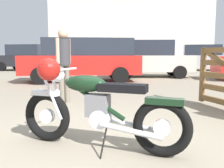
{
  "coord_description": "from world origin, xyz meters",
  "views": [
    {
      "loc": [
        0.3,
        -2.8,
        1.09
      ],
      "look_at": [
        0.06,
        0.53,
        0.68
      ],
      "focal_mm": 37.96,
      "sensor_mm": 36.0,
      "label": 1
    }
  ],
  "objects": [
    {
      "name": "vintage_motorcycle",
      "position": [
        -0.1,
        -0.14,
        0.49
      ],
      "size": [
        2.03,
        0.76,
        1.07
      ],
      "rotation": [
        0.0,
        0.0,
        2.87
      ],
      "color": "black",
      "rests_on": "ground_plane"
    },
    {
      "name": "pale_sedan_back",
      "position": [
        5.54,
        14.25,
        0.92
      ],
      "size": [
        4.11,
        2.29,
        1.78
      ],
      "rotation": [
        0.0,
        0.0,
        -0.16
      ],
      "color": "black",
      "rests_on": "ground_plane"
    },
    {
      "name": "silver_sedan_mid",
      "position": [
        1.33,
        9.01,
        0.92
      ],
      "size": [
        3.97,
        1.96,
        1.78
      ],
      "rotation": [
        0.0,
        0.0,
        0.04
      ],
      "color": "black",
      "rests_on": "ground_plane"
    },
    {
      "name": "dark_sedan_left",
      "position": [
        -1.54,
        6.82,
        0.94
      ],
      "size": [
        4.93,
        2.56,
        1.74
      ],
      "rotation": [
        0.0,
        0.0,
        3.31
      ],
      "color": "black",
      "rests_on": "ground_plane"
    },
    {
      "name": "industrial_building",
      "position": [
        0.35,
        29.14,
        5.79
      ],
      "size": [
        18.67,
        11.6,
        23.0
      ],
      "rotation": [
        0.0,
        0.0,
        0.02
      ],
      "color": "beige",
      "rests_on": "ground_plane"
    },
    {
      "name": "ground_plane",
      "position": [
        0.0,
        0.0,
        0.0
      ],
      "size": [
        80.0,
        80.0,
        0.0
      ],
      "primitive_type": "plane",
      "color": "gray"
    },
    {
      "name": "blue_hatchback_right",
      "position": [
        -6.86,
        13.24,
        0.92
      ],
      "size": [
        4.09,
        2.24,
        1.78
      ],
      "rotation": [
        0.0,
        0.0,
        3.0
      ],
      "color": "black",
      "rests_on": "ground_plane"
    },
    {
      "name": "bystander",
      "position": [
        -1.15,
        2.41,
        1.02
      ],
      "size": [
        0.3,
        0.43,
        1.66
      ],
      "rotation": [
        0.0,
        0.0,
        2.71
      ],
      "color": "#706656",
      "rests_on": "ground_plane"
    }
  ]
}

